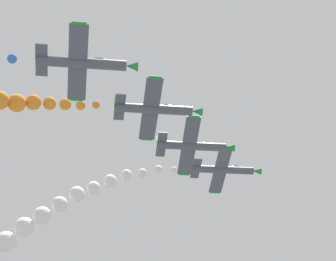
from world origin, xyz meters
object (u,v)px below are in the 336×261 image
airplane_right_inner (156,109)px  airplane_lead (224,170)px  airplane_left_outer (84,63)px  airplane_left_inner (193,146)px

airplane_right_inner → airplane_lead: bearing=144.2°
airplane_right_inner → airplane_left_outer: (8.59, -8.51, 1.30)m
airplane_left_inner → airplane_left_outer: bearing=-40.4°
airplane_right_inner → airplane_left_outer: airplane_left_outer is taller
airplane_lead → airplane_left_inner: (8.64, -6.31, 0.71)m
airplane_left_inner → airplane_left_outer: 22.77m
airplane_lead → airplane_left_outer: 33.46m
airplane_lead → airplane_right_inner: (17.26, -12.43, 2.31)m
airplane_left_inner → airplane_left_outer: (17.21, -14.64, 2.89)m
airplane_lead → airplane_left_inner: bearing=-36.1°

